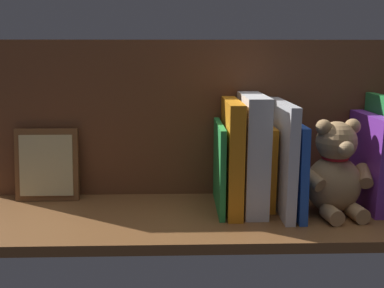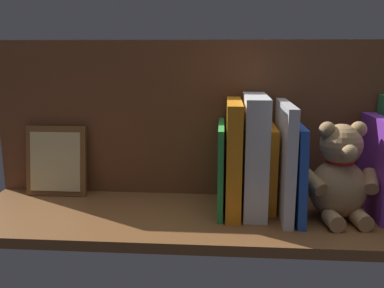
# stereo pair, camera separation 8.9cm
# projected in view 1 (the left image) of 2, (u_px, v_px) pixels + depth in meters

# --- Properties ---
(ground_plane) EXTENTS (0.99, 0.31, 0.02)m
(ground_plane) POSITION_uv_depth(u_px,v_px,m) (192.00, 217.00, 0.93)
(ground_plane) COLOR brown
(shelf_back_panel) EXTENTS (0.99, 0.02, 0.38)m
(shelf_back_panel) POSITION_uv_depth(u_px,v_px,m) (190.00, 119.00, 1.01)
(shelf_back_panel) COLOR brown
(shelf_back_panel) RESTS_ON ground_plane
(book_1) EXTENTS (0.03, 0.18, 0.21)m
(book_1) POSITION_uv_depth(u_px,v_px,m) (368.00, 161.00, 0.95)
(book_1) COLOR purple
(book_1) RESTS_ON ground_plane
(teddy_bear) EXTENTS (0.17, 0.15, 0.21)m
(teddy_bear) POSITION_uv_depth(u_px,v_px,m) (335.00, 173.00, 0.91)
(teddy_bear) COLOR tan
(teddy_bear) RESTS_ON ground_plane
(book_2) EXTENTS (0.02, 0.21, 0.20)m
(book_2) POSITION_uv_depth(u_px,v_px,m) (292.00, 166.00, 0.93)
(book_2) COLOR blue
(book_2) RESTS_ON ground_plane
(book_3) EXTENTS (0.02, 0.21, 0.24)m
(book_3) POSITION_uv_depth(u_px,v_px,m) (281.00, 157.00, 0.92)
(book_3) COLOR silver
(book_3) RESTS_ON ground_plane
(book_4) EXTENTS (0.02, 0.14, 0.19)m
(book_4) POSITION_uv_depth(u_px,v_px,m) (267.00, 165.00, 0.96)
(book_4) COLOR orange
(book_4) RESTS_ON ground_plane
(dictionary_thick_white) EXTENTS (0.05, 0.18, 0.26)m
(dictionary_thick_white) POSITION_uv_depth(u_px,v_px,m) (252.00, 153.00, 0.93)
(dictionary_thick_white) COLOR silver
(dictionary_thick_white) RESTS_ON ground_plane
(book_5) EXTENTS (0.03, 0.19, 0.25)m
(book_5) POSITION_uv_depth(u_px,v_px,m) (232.00, 156.00, 0.93)
(book_5) COLOR orange
(book_5) RESTS_ON ground_plane
(book_6) EXTENTS (0.01, 0.18, 0.19)m
(book_6) POSITION_uv_depth(u_px,v_px,m) (219.00, 166.00, 0.94)
(book_6) COLOR green
(book_6) RESTS_ON ground_plane
(picture_frame_leaning) EXTENTS (0.15, 0.04, 0.17)m
(picture_frame_leaning) POSITION_uv_depth(u_px,v_px,m) (47.00, 165.00, 0.99)
(picture_frame_leaning) COLOR brown
(picture_frame_leaning) RESTS_ON ground_plane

